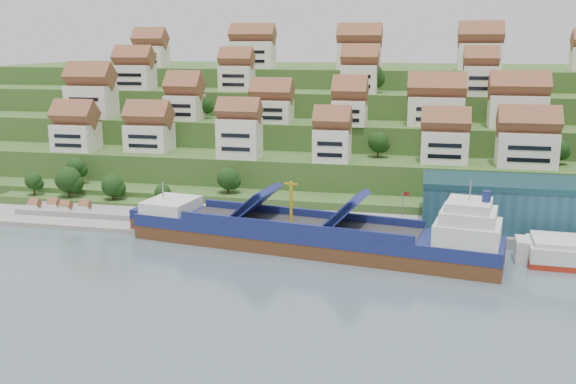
# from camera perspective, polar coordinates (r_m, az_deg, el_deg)

# --- Properties ---
(ground) EXTENTS (300.00, 300.00, 0.00)m
(ground) POSITION_cam_1_polar(r_m,az_deg,el_deg) (126.78, 1.65, -5.10)
(ground) COLOR slate
(ground) RESTS_ON ground
(quay) EXTENTS (180.00, 14.00, 2.20)m
(quay) POSITION_cam_1_polar(r_m,az_deg,el_deg) (138.89, 10.95, -3.21)
(quay) COLOR gray
(quay) RESTS_ON ground
(pebble_beach) EXTENTS (45.00, 20.00, 1.00)m
(pebble_beach) POSITION_cam_1_polar(r_m,az_deg,el_deg) (157.78, -18.70, -1.91)
(pebble_beach) COLOR gray
(pebble_beach) RESTS_ON ground
(hillside) EXTENTS (260.00, 128.00, 31.00)m
(hillside) POSITION_cam_1_polar(r_m,az_deg,el_deg) (224.82, 6.52, 5.75)
(hillside) COLOR #2D4C1E
(hillside) RESTS_ON ground
(hillside_village) EXTENTS (160.46, 64.16, 28.67)m
(hillside_village) POSITION_cam_1_polar(r_m,az_deg,el_deg) (180.26, 5.97, 8.18)
(hillside_village) COLOR white
(hillside_village) RESTS_ON ground
(hillside_trees) EXTENTS (137.99, 62.42, 30.45)m
(hillside_trees) POSITION_cam_1_polar(r_m,az_deg,el_deg) (168.48, 2.66, 5.66)
(hillside_trees) COLOR #193812
(hillside_trees) RESTS_ON ground
(warehouse) EXTENTS (60.00, 15.00, 10.00)m
(warehouse) POSITION_cam_1_polar(r_m,az_deg,el_deg) (142.49, 24.04, -1.19)
(warehouse) COLOR #224B5C
(warehouse) RESTS_ON quay
(flagpole) EXTENTS (1.28, 0.16, 8.00)m
(flagpole) POSITION_cam_1_polar(r_m,az_deg,el_deg) (132.56, 10.19, -1.38)
(flagpole) COLOR gray
(flagpole) RESTS_ON quay
(beach_huts) EXTENTS (14.40, 3.70, 2.20)m
(beach_huts) POSITION_cam_1_polar(r_m,az_deg,el_deg) (157.38, -19.60, -1.41)
(beach_huts) COLOR white
(beach_huts) RESTS_ON pebble_beach
(cargo_ship) EXTENTS (73.47, 22.26, 16.03)m
(cargo_ship) POSITION_cam_1_polar(r_m,az_deg,el_deg) (124.69, 2.75, -3.94)
(cargo_ship) COLOR #522F19
(cargo_ship) RESTS_ON ground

